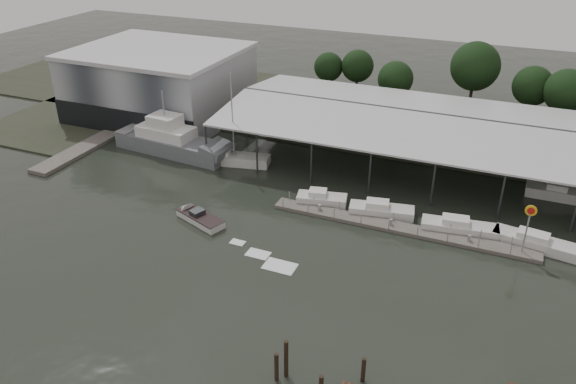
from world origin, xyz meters
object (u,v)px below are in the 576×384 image
at_px(shell_fuel_sign, 529,220).
at_px(grey_trawler, 174,142).
at_px(speedboat_underway, 197,217).
at_px(white_sailboat, 229,158).

relative_size(shell_fuel_sign, grey_trawler, 0.32).
xyz_separation_m(shell_fuel_sign, speedboat_underway, (-32.68, -6.56, -3.53)).
relative_size(shell_fuel_sign, speedboat_underway, 0.33).
xyz_separation_m(shell_fuel_sign, white_sailboat, (-36.40, 7.71, -3.28)).
distance_m(grey_trawler, speedboat_underway, 18.93).
bearing_deg(speedboat_underway, shell_fuel_sign, -148.03).
xyz_separation_m(grey_trawler, white_sailboat, (8.56, -0.09, -0.94)).
bearing_deg(shell_fuel_sign, speedboat_underway, -168.65).
bearing_deg(white_sailboat, grey_trawler, 166.99).
height_order(grey_trawler, white_sailboat, white_sailboat).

